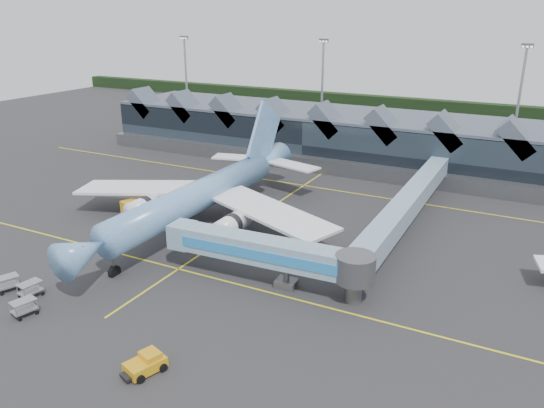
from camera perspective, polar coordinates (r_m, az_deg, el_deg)
The scene contains 10 objects.
ground at distance 69.56m, azimuth -6.06°, elevation -4.31°, with size 260.00×260.00×0.00m, color #272729.
taxi_stripes at distance 77.40m, azimuth -2.01°, elevation -1.63°, with size 120.00×60.00×0.01m.
tree_line_far at distance 168.53m, azimuth 15.14°, elevation 10.22°, with size 260.00×4.00×4.00m, color black.
terminal at distance 110.43m, azimuth 5.23°, elevation 7.53°, with size 90.00×22.25×12.52m.
light_masts at distance 117.41m, azimuth 20.42°, elevation 10.90°, with size 132.40×42.56×22.45m.
main_airliner at distance 74.60m, azimuth -7.44°, elevation 1.09°, with size 42.00×48.18×15.51m.
jet_bridge at distance 57.64m, azimuth 0.62°, elevation -5.46°, with size 24.22×4.73×5.40m.
fuel_truck at distance 80.23m, azimuth -12.45°, elevation 0.14°, with size 5.50×10.07×3.40m.
pushback_tug at distance 47.50m, azimuth -13.43°, elevation -16.37°, with size 3.16×4.02×1.62m.
baggage_carts at distance 61.88m, azimuth -25.43°, elevation -8.58°, with size 8.06×5.39×1.62m.
Camera 1 is at (35.54, -52.61, 28.42)m, focal length 35.00 mm.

